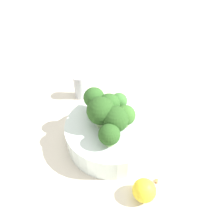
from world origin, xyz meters
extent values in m
plane|color=beige|center=(0.00, 0.00, 0.00)|extent=(3.00, 3.00, 0.00)
cylinder|color=silver|center=(0.00, 0.00, 0.03)|extent=(0.20, 0.20, 0.05)
cylinder|color=#8EB770|center=(0.01, -0.02, 0.07)|extent=(0.03, 0.03, 0.03)
sphere|color=#28511E|center=(0.01, -0.02, 0.10)|extent=(0.06, 0.06, 0.06)
cylinder|color=#8EB770|center=(0.05, 0.00, 0.06)|extent=(0.03, 0.03, 0.02)
sphere|color=#28511E|center=(0.05, 0.00, 0.08)|extent=(0.04, 0.04, 0.04)
cylinder|color=#7A9E5B|center=(-0.02, -0.01, 0.07)|extent=(0.02, 0.02, 0.03)
sphere|color=#2D5B23|center=(-0.02, -0.01, 0.09)|extent=(0.05, 0.05, 0.05)
cylinder|color=#7A9E5B|center=(0.02, 0.01, 0.07)|extent=(0.02, 0.02, 0.02)
sphere|color=#28511E|center=(0.02, 0.01, 0.09)|extent=(0.05, 0.05, 0.05)
cylinder|color=#84AD66|center=(-0.04, -0.04, 0.07)|extent=(0.02, 0.02, 0.03)
sphere|color=#2D5B23|center=(-0.04, -0.04, 0.09)|extent=(0.05, 0.05, 0.05)
cylinder|color=#7A9E5B|center=(0.00, 0.03, 0.06)|extent=(0.02, 0.02, 0.02)
sphere|color=#386B28|center=(0.00, 0.03, 0.08)|extent=(0.04, 0.04, 0.04)
cylinder|color=#8EB770|center=(-0.04, 0.01, 0.07)|extent=(0.02, 0.02, 0.02)
sphere|color=#3D7533|center=(-0.04, 0.01, 0.08)|extent=(0.04, 0.04, 0.04)
cylinder|color=#B2B7BC|center=(-0.15, -0.10, 0.03)|extent=(0.03, 0.03, 0.05)
cylinder|color=#B7B7BC|center=(-0.15, -0.10, 0.06)|extent=(0.03, 0.03, 0.01)
sphere|color=yellow|center=(0.13, 0.07, 0.02)|extent=(0.04, 0.04, 0.04)
cube|color=olive|center=(0.09, 0.10, 0.00)|extent=(0.01, 0.01, 0.01)
cube|color=#AD7F4C|center=(-0.13, 0.03, 0.00)|extent=(0.00, 0.01, 0.01)
camera|label=1|loc=(0.32, 0.03, 0.39)|focal=35.00mm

